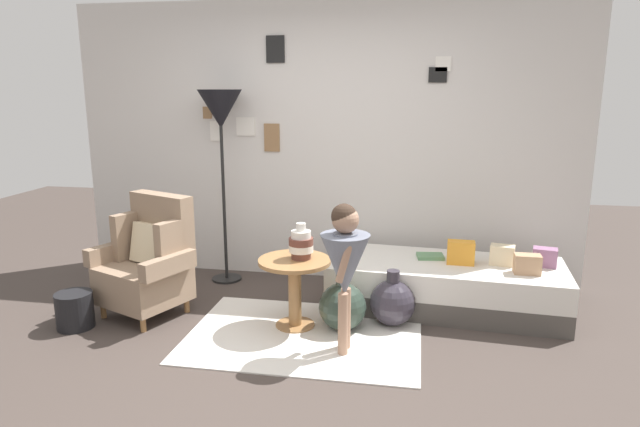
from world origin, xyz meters
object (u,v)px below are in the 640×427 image
object	(u,v)px
vase_striped	(301,244)
magazine_basket	(75,310)
side_table	(295,279)
floor_lamp	(221,116)
demijohn_near	(342,306)
daybed	(445,285)
book_on_daybed	(430,256)
armchair	(149,261)
demijohn_far	(392,302)
person_child	(345,260)

from	to	relation	value
vase_striped	magazine_basket	size ratio (longest dim) A/B	0.99
side_table	vase_striped	bearing A→B (deg)	35.00
floor_lamp	demijohn_near	bearing A→B (deg)	-36.14
daybed	demijohn_near	world-z (taller)	demijohn_near
book_on_daybed	magazine_basket	bearing A→B (deg)	-159.57
side_table	vase_striped	world-z (taller)	vase_striped
vase_striped	magazine_basket	world-z (taller)	vase_striped
side_table	armchair	bearing A→B (deg)	176.79
demijohn_near	demijohn_far	size ratio (longest dim) A/B	1.02
vase_striped	demijohn_near	distance (m)	0.57
vase_striped	floor_lamp	world-z (taller)	floor_lamp
vase_striped	demijohn_near	bearing A→B (deg)	-2.10
person_child	demijohn_near	world-z (taller)	person_child
floor_lamp	demijohn_far	distance (m)	2.27
floor_lamp	demijohn_far	size ratio (longest dim) A/B	4.07
book_on_daybed	demijohn_near	bearing A→B (deg)	-134.40
vase_striped	magazine_basket	xyz separation A→B (m)	(-1.71, -0.34, -0.52)
side_table	book_on_daybed	bearing A→B (deg)	34.00
armchair	demijohn_near	size ratio (longest dim) A/B	2.16
demijohn_near	magazine_basket	xyz separation A→B (m)	(-2.04, -0.33, -0.05)
person_child	daybed	bearing A→B (deg)	52.22
demijohn_near	demijohn_far	xyz separation A→B (m)	(0.37, 0.16, -0.00)
person_child	magazine_basket	distance (m)	2.17
armchair	demijohn_far	distance (m)	1.98
side_table	floor_lamp	world-z (taller)	floor_lamp
person_child	book_on_daybed	distance (m)	1.23
demijohn_far	vase_striped	bearing A→B (deg)	-168.22
demijohn_near	magazine_basket	size ratio (longest dim) A/B	1.61
demijohn_far	armchair	bearing A→B (deg)	-176.94
vase_striped	magazine_basket	distance (m)	1.82
daybed	vase_striped	size ratio (longest dim) A/B	7.06
side_table	floor_lamp	distance (m)	1.75
person_child	demijohn_far	size ratio (longest dim) A/B	2.41
armchair	demijohn_near	xyz separation A→B (m)	(1.59, -0.05, -0.25)
vase_striped	demijohn_near	xyz separation A→B (m)	(0.32, -0.01, -0.47)
side_table	vase_striped	size ratio (longest dim) A/B	2.00
armchair	magazine_basket	world-z (taller)	armchair
book_on_daybed	demijohn_near	xyz separation A→B (m)	(-0.66, -0.67, -0.23)
armchair	floor_lamp	distance (m)	1.46
daybed	person_child	world-z (taller)	person_child
person_child	demijohn_near	size ratio (longest dim) A/B	2.37
side_table	vase_striped	distance (m)	0.28
demijohn_far	floor_lamp	bearing A→B (deg)	154.93
person_child	magazine_basket	xyz separation A→B (m)	(-2.10, 0.03, -0.53)
daybed	armchair	bearing A→B (deg)	-167.74
daybed	magazine_basket	world-z (taller)	daybed
daybed	book_on_daybed	world-z (taller)	book_on_daybed
magazine_basket	armchair	bearing A→B (deg)	40.83
armchair	demijohn_near	world-z (taller)	armchair
armchair	daybed	xyz separation A→B (m)	(2.38, 0.52, -0.24)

